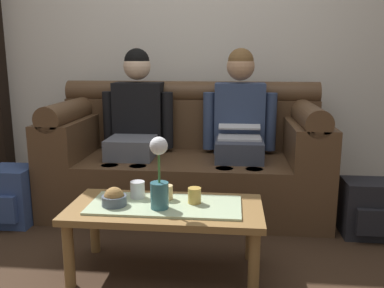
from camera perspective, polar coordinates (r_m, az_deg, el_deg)
name	(u,v)px	position (r m, az deg, el deg)	size (l,w,h in m)	color
ground_plane	(162,285)	(2.25, -4.22, -18.93)	(14.00, 14.00, 0.00)	#382619
back_wall_patterned	(194,21)	(3.63, 0.26, 16.66)	(6.00, 0.12, 2.90)	silver
couch	(187,160)	(3.18, -0.69, -2.20)	(2.05, 0.88, 0.96)	#513823
person_left	(136,123)	(3.19, -7.83, 2.95)	(0.56, 0.67, 1.22)	#595B66
person_right	(239,124)	(3.10, 6.61, 2.72)	(0.56, 0.67, 1.22)	#383D4C
coffee_table	(165,214)	(2.22, -3.74, -9.74)	(1.03, 0.49, 0.39)	olive
flower_vase	(159,176)	(2.09, -4.58, -4.49)	(0.09, 0.09, 0.37)	#336672
snack_bowl	(114,198)	(2.20, -10.77, -7.45)	(0.13, 0.13, 0.11)	#4C5666
cup_near_left	(195,195)	(2.20, 0.35, -7.17)	(0.07, 0.07, 0.08)	gold
cup_near_right	(138,189)	(2.30, -7.57, -6.29)	(0.08, 0.08, 0.09)	silver
cup_far_center	(166,192)	(2.26, -3.61, -6.71)	(0.07, 0.07, 0.08)	#DBB77A
backpack_left	(12,196)	(3.15, -23.68, -6.68)	(0.29, 0.32, 0.41)	#33477A
backpack_right	(370,209)	(2.94, 23.51, -8.31)	(0.35, 0.29, 0.37)	black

